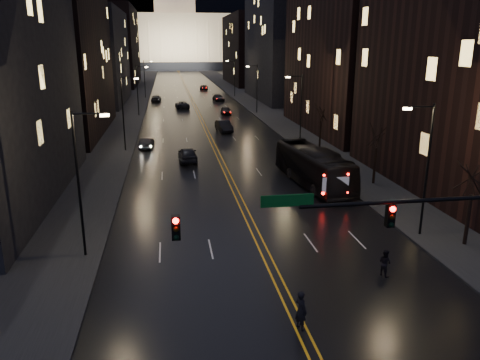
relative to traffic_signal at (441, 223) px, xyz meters
name	(u,v)px	position (x,y,z in m)	size (l,w,h in m)	color
ground	(305,338)	(-5.91, 0.00, -5.10)	(900.00, 900.00, 0.00)	black
road	(186,87)	(-5.91, 130.00, -5.09)	(20.00, 320.00, 0.02)	black
sidewalk_left	(140,87)	(-19.91, 130.00, -5.02)	(8.00, 320.00, 0.16)	black
sidewalk_right	(231,86)	(8.09, 130.00, -5.02)	(8.00, 320.00, 0.16)	black
center_line	(186,87)	(-5.91, 130.00, -5.08)	(0.62, 320.00, 0.01)	orange
building_left_mid	(54,34)	(-26.91, 54.00, 8.90)	(12.00, 30.00, 28.00)	black
building_left_far	(95,57)	(-26.91, 92.00, 4.90)	(12.00, 34.00, 20.00)	black
building_left_dist	(116,47)	(-26.91, 140.00, 6.90)	(12.00, 40.00, 24.00)	black
building_right_mid	(282,43)	(15.09, 92.00, 7.90)	(12.00, 34.00, 26.00)	black
building_right_dist	(248,50)	(15.09, 140.00, 5.90)	(12.00, 40.00, 22.00)	black
capitol	(176,36)	(-5.91, 250.00, 12.05)	(90.00, 50.00, 58.50)	black
traffic_signal	(441,223)	(0.00, 0.00, 0.00)	(17.29, 0.45, 7.00)	black
streetlamp_right_near	(425,164)	(4.91, 10.00, -0.02)	(2.13, 0.25, 9.00)	black
streetlamp_left_near	(81,177)	(-16.72, 10.00, -0.02)	(2.13, 0.25, 9.00)	black
streetlamp_right_mid	(300,106)	(4.91, 40.00, -0.02)	(2.13, 0.25, 9.00)	black
streetlamp_left_mid	(124,110)	(-16.72, 40.00, -0.02)	(2.13, 0.25, 9.00)	black
streetlamp_right_far	(256,86)	(4.91, 70.00, -0.02)	(2.13, 0.25, 9.00)	black
streetlamp_left_far	(138,88)	(-16.72, 70.00, -0.02)	(2.13, 0.25, 9.00)	black
streetlamp_right_dist	(234,76)	(4.91, 100.00, -0.02)	(2.13, 0.25, 9.00)	black
streetlamp_left_dist	(145,77)	(-16.72, 100.00, -0.02)	(2.13, 0.25, 9.00)	black
tree_right_near	(474,179)	(7.09, 8.00, -0.58)	(2.40, 2.40, 6.65)	black
tree_right_mid	(377,137)	(7.09, 22.00, -0.58)	(2.40, 2.40, 6.65)	black
tree_right_far	(321,112)	(7.09, 38.00, -0.58)	(2.40, 2.40, 6.65)	black
bus	(313,167)	(1.48, 22.86, -3.36)	(2.92, 12.49, 3.48)	black
oncoming_car_a	(188,154)	(-9.60, 33.64, -4.27)	(1.98, 4.92, 1.68)	black
oncoming_car_b	(146,143)	(-14.41, 41.30, -4.42)	(1.45, 4.16, 1.37)	black
oncoming_car_c	(182,105)	(-8.69, 79.36, -4.36)	(2.46, 5.33, 1.48)	black
oncoming_car_d	(156,98)	(-14.20, 92.53, -4.38)	(2.04, 5.01, 1.45)	black
receding_car_a	(224,126)	(-3.41, 51.59, -4.27)	(1.77, 5.07, 1.67)	black
receding_car_b	(226,111)	(-0.94, 69.14, -4.35)	(1.77, 4.40, 1.50)	black
receding_car_c	(218,98)	(0.02, 90.93, -4.36)	(2.08, 5.12, 1.49)	black
receding_car_d	(204,87)	(-1.13, 119.78, -4.42)	(2.28, 4.93, 1.37)	black
pedestrian_a	(301,310)	(-5.93, 0.70, -4.14)	(0.70, 0.46, 1.92)	black
pedestrian_b	(385,263)	(0.16, 5.00, -4.32)	(0.76, 0.42, 1.57)	black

